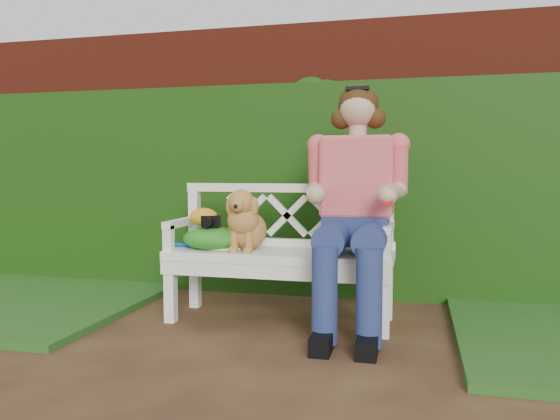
# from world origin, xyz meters

# --- Properties ---
(ground) EXTENTS (60.00, 60.00, 0.00)m
(ground) POSITION_xyz_m (0.00, 0.00, 0.00)
(ground) COLOR #331D14
(brick_wall) EXTENTS (10.00, 0.30, 2.20)m
(brick_wall) POSITION_xyz_m (0.00, 1.90, 1.10)
(brick_wall) COLOR maroon
(brick_wall) RESTS_ON ground
(ivy_hedge) EXTENTS (10.00, 0.18, 1.70)m
(ivy_hedge) POSITION_xyz_m (0.00, 1.68, 0.85)
(ivy_hedge) COLOR #1A420B
(ivy_hedge) RESTS_ON ground
(garden_bench) EXTENTS (1.62, 0.72, 0.48)m
(garden_bench) POSITION_xyz_m (-0.02, 0.86, 0.24)
(garden_bench) COLOR white
(garden_bench) RESTS_ON ground
(seated_woman) EXTENTS (0.84, 1.02, 1.62)m
(seated_woman) POSITION_xyz_m (0.49, 0.84, 0.81)
(seated_woman) COLOR #EA485B
(seated_woman) RESTS_ON ground
(dog) EXTENTS (0.36, 0.43, 0.42)m
(dog) POSITION_xyz_m (-0.24, 0.81, 0.69)
(dog) COLOR #A2653B
(dog) RESTS_ON garden_bench
(tennis_racket) EXTENTS (0.67, 0.39, 0.03)m
(tennis_racket) POSITION_xyz_m (-0.45, 0.84, 0.50)
(tennis_racket) COLOR silver
(tennis_racket) RESTS_ON garden_bench
(green_bag) EXTENTS (0.49, 0.40, 0.15)m
(green_bag) POSITION_xyz_m (-0.47, 0.81, 0.56)
(green_bag) COLOR #177A16
(green_bag) RESTS_ON garden_bench
(camera_item) EXTENTS (0.12, 0.10, 0.08)m
(camera_item) POSITION_xyz_m (-0.49, 0.81, 0.67)
(camera_item) COLOR black
(camera_item) RESTS_ON green_bag
(baseball_glove) EXTENTS (0.24, 0.22, 0.13)m
(baseball_glove) POSITION_xyz_m (-0.56, 0.84, 0.69)
(baseball_glove) COLOR orange
(baseball_glove) RESTS_ON green_bag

